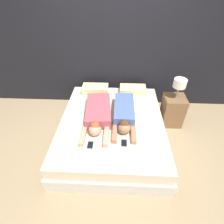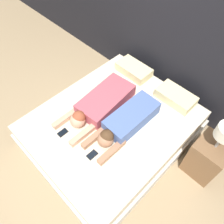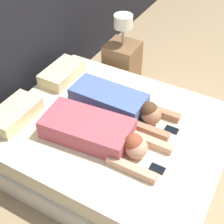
{
  "view_description": "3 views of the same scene",
  "coord_description": "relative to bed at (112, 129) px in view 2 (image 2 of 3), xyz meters",
  "views": [
    {
      "loc": [
        0.1,
        -2.16,
        2.32
      ],
      "look_at": [
        0.0,
        0.0,
        0.6
      ],
      "focal_mm": 28.0,
      "sensor_mm": 36.0,
      "label": 1
    },
    {
      "loc": [
        1.13,
        -1.12,
        2.71
      ],
      "look_at": [
        0.0,
        0.0,
        0.6
      ],
      "focal_mm": 35.0,
      "sensor_mm": 36.0,
      "label": 2
    },
    {
      "loc": [
        -1.8,
        -1.0,
        2.45
      ],
      "look_at": [
        0.0,
        0.0,
        0.6
      ],
      "focal_mm": 50.0,
      "sensor_mm": 36.0,
      "label": 3
    }
  ],
  "objects": [
    {
      "name": "ground_plane",
      "position": [
        0.0,
        0.0,
        -0.22
      ],
      "size": [
        12.0,
        12.0,
        0.0
      ],
      "primitive_type": "plane",
      "color": "#9E8460"
    },
    {
      "name": "wall_back",
      "position": [
        0.0,
        1.18,
        1.08
      ],
      "size": [
        12.0,
        0.06,
        2.6
      ],
      "color": "black",
      "rests_on": "ground_plane"
    },
    {
      "name": "bed",
      "position": [
        0.0,
        0.0,
        0.0
      ],
      "size": [
        1.72,
        2.06,
        0.45
      ],
      "color": "beige",
      "rests_on": "ground_plane"
    },
    {
      "name": "pillow_head_left",
      "position": [
        -0.37,
        0.83,
        0.29
      ],
      "size": [
        0.51,
        0.29,
        0.13
      ],
      "color": "beige",
      "rests_on": "bed"
    },
    {
      "name": "pillow_head_right",
      "position": [
        0.37,
        0.83,
        0.29
      ],
      "size": [
        0.51,
        0.29,
        0.13
      ],
      "color": "beige",
      "rests_on": "bed"
    },
    {
      "name": "person_left",
      "position": [
        -0.23,
        0.01,
        0.32
      ],
      "size": [
        0.47,
        1.13,
        0.22
      ],
      "color": "#B24C59",
      "rests_on": "bed"
    },
    {
      "name": "person_right",
      "position": [
        0.19,
        0.03,
        0.32
      ],
      "size": [
        0.34,
        1.04,
        0.22
      ],
      "color": "#4C66A5",
      "rests_on": "bed"
    },
    {
      "name": "cell_phone_left",
      "position": [
        -0.28,
        -0.57,
        0.23
      ],
      "size": [
        0.08,
        0.12,
        0.01
      ],
      "color": "black",
      "rests_on": "bed"
    },
    {
      "name": "cell_phone_right",
      "position": [
        0.19,
        -0.51,
        0.23
      ],
      "size": [
        0.08,
        0.12,
        0.01
      ],
      "color": "black",
      "rests_on": "bed"
    },
    {
      "name": "nightstand",
      "position": [
        1.12,
        0.48,
        0.12
      ],
      "size": [
        0.37,
        0.37,
        0.95
      ],
      "color": "brown",
      "rests_on": "ground_plane"
    }
  ]
}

